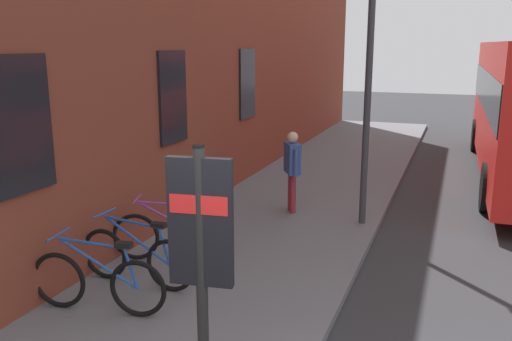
# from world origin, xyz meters

# --- Properties ---
(ground) EXTENTS (60.00, 60.00, 0.00)m
(ground) POSITION_xyz_m (6.00, -1.00, 0.00)
(ground) COLOR #2D2D30
(sidewalk_pavement) EXTENTS (24.00, 3.50, 0.12)m
(sidewalk_pavement) POSITION_xyz_m (8.00, 1.75, 0.06)
(sidewalk_pavement) COLOR slate
(sidewalk_pavement) RESTS_ON ground
(bicycle_leaning_wall) EXTENTS (0.48, 1.76, 0.97)m
(bicycle_leaning_wall) POSITION_xyz_m (2.15, 2.70, 0.51)
(bicycle_leaning_wall) COLOR black
(bicycle_leaning_wall) RESTS_ON sidewalk_pavement
(bicycle_mid_rack) EXTENTS (0.48, 1.77, 0.97)m
(bicycle_mid_rack) POSITION_xyz_m (2.98, 2.68, 0.51)
(bicycle_mid_rack) COLOR black
(bicycle_mid_rack) RESTS_ON sidewalk_pavement
(bicycle_beside_lamp) EXTENTS (0.69, 1.70, 0.97)m
(bicycle_beside_lamp) POSITION_xyz_m (3.90, 2.69, 0.51)
(bicycle_beside_lamp) COLOR black
(bicycle_beside_lamp) RESTS_ON sidewalk_pavement
(transit_info_sign) EXTENTS (0.16, 0.56, 2.40)m
(transit_info_sign) POSITION_xyz_m (1.00, 0.71, 1.72)
(transit_info_sign) COLOR black
(transit_info_sign) RESTS_ON sidewalk_pavement
(pedestrian_near_bus) EXTENTS (0.52, 0.43, 1.57)m
(pedestrian_near_bus) POSITION_xyz_m (6.86, 1.70, 1.08)
(pedestrian_near_bus) COLOR maroon
(pedestrian_near_bus) RESTS_ON sidewalk_pavement
(street_lamp) EXTENTS (0.28, 0.28, 4.98)m
(street_lamp) POSITION_xyz_m (6.67, 0.30, 3.09)
(street_lamp) COLOR #333338
(street_lamp) RESTS_ON sidewalk_pavement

